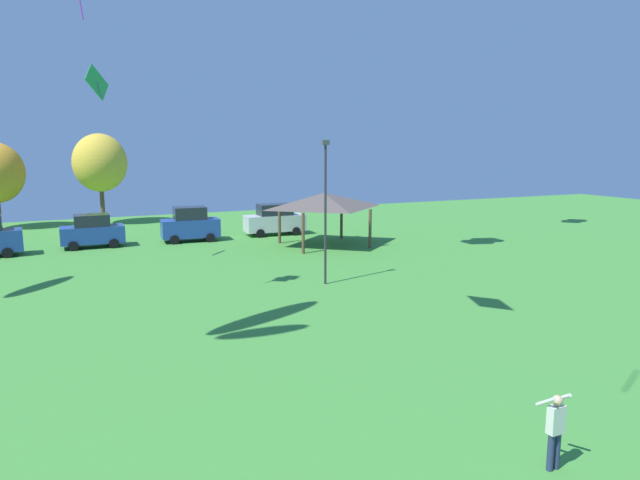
# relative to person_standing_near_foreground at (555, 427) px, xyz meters

# --- Properties ---
(person_standing_near_foreground) EXTENTS (0.52, 0.49, 1.71)m
(person_standing_near_foreground) POSITION_rel_person_standing_near_foreground_xyz_m (0.00, 0.00, 0.00)
(person_standing_near_foreground) COLOR navy
(person_standing_near_foreground) RESTS_ON ground
(kite_flying_0) EXTENTS (1.30, 1.62, 1.96)m
(kite_flying_0) POSITION_rel_person_standing_near_foreground_xyz_m (-6.83, 25.16, 9.12)
(kite_flying_0) COLOR green
(parked_car_second_from_left) EXTENTS (4.02, 1.99, 2.23)m
(parked_car_second_from_left) POSITION_rel_person_standing_near_foreground_xyz_m (-7.19, 32.56, 0.14)
(parked_car_second_from_left) COLOR #234299
(parked_car_second_from_left) RESTS_ON ground
(parked_car_third_from_left) EXTENTS (4.11, 2.18, 2.47)m
(parked_car_third_from_left) POSITION_rel_person_standing_near_foreground_xyz_m (-0.70, 32.27, 0.24)
(parked_car_third_from_left) COLOR #234299
(parked_car_third_from_left) RESTS_ON ground
(parked_car_rightmost_in_row) EXTENTS (4.63, 2.09, 2.37)m
(parked_car_rightmost_in_row) POSITION_rel_person_standing_near_foreground_xyz_m (5.79, 32.50, 0.21)
(parked_car_rightmost_in_row) COLOR silver
(parked_car_rightmost_in_row) RESTS_ON ground
(park_pavilion) EXTENTS (6.28, 5.45, 3.60)m
(park_pavilion) POSITION_rel_person_standing_near_foreground_xyz_m (7.20, 26.73, 2.11)
(park_pavilion) COLOR brown
(park_pavilion) RESTS_ON ground
(light_post_0) EXTENTS (0.36, 0.20, 7.04)m
(light_post_0) POSITION_rel_person_standing_near_foreground_xyz_m (2.62, 16.81, 2.96)
(light_post_0) COLOR #2D2D33
(light_post_0) RESTS_ON ground
(treeline_tree_3) EXTENTS (4.49, 4.49, 7.77)m
(treeline_tree_3) POSITION_rel_person_standing_near_foreground_xyz_m (-5.66, 44.31, 4.32)
(treeline_tree_3) COLOR brown
(treeline_tree_3) RESTS_ON ground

